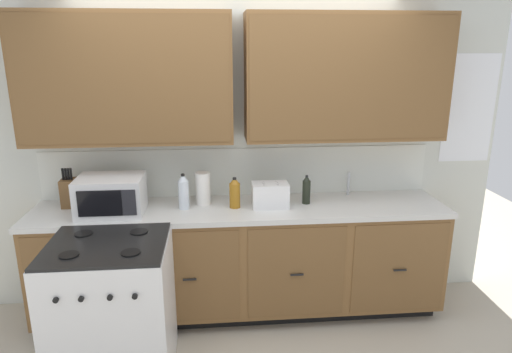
% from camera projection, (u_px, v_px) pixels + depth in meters
% --- Properties ---
extents(ground_plane, '(8.00, 8.00, 0.00)m').
position_uv_depth(ground_plane, '(244.00, 333.00, 3.52)').
color(ground_plane, '#B2A893').
extents(wall_unit, '(4.39, 0.40, 2.51)m').
position_uv_depth(wall_unit, '(239.00, 108.00, 3.54)').
color(wall_unit, silver).
rests_on(wall_unit, ground_plane).
extents(counter_run, '(3.22, 0.64, 0.93)m').
position_uv_depth(counter_run, '(242.00, 259.00, 3.68)').
color(counter_run, black).
rests_on(counter_run, ground_plane).
extents(stove_range, '(0.76, 0.68, 0.95)m').
position_uv_depth(stove_range, '(113.00, 309.00, 3.00)').
color(stove_range, white).
rests_on(stove_range, ground_plane).
extents(microwave, '(0.48, 0.37, 0.28)m').
position_uv_depth(microwave, '(111.00, 195.00, 3.38)').
color(microwave, white).
rests_on(microwave, counter_run).
extents(toaster, '(0.28, 0.18, 0.19)m').
position_uv_depth(toaster, '(270.00, 195.00, 3.53)').
color(toaster, white).
rests_on(toaster, counter_run).
extents(knife_block, '(0.11, 0.14, 0.31)m').
position_uv_depth(knife_block, '(69.00, 192.00, 3.53)').
color(knife_block, brown).
rests_on(knife_block, counter_run).
extents(sink_faucet, '(0.02, 0.02, 0.20)m').
position_uv_depth(sink_faucet, '(348.00, 183.00, 3.81)').
color(sink_faucet, '#B2B5BA').
rests_on(sink_faucet, counter_run).
extents(paper_towel_roll, '(0.12, 0.12, 0.26)m').
position_uv_depth(paper_towel_roll, '(203.00, 189.00, 3.57)').
color(paper_towel_roll, white).
rests_on(paper_towel_roll, counter_run).
extents(bottle_amber, '(0.08, 0.08, 0.24)m').
position_uv_depth(bottle_amber, '(235.00, 193.00, 3.50)').
color(bottle_amber, '#9E6619').
rests_on(bottle_amber, counter_run).
extents(bottle_dark, '(0.06, 0.06, 0.23)m').
position_uv_depth(bottle_dark, '(306.00, 190.00, 3.60)').
color(bottle_dark, black).
rests_on(bottle_dark, counter_run).
extents(bottle_clear, '(0.08, 0.08, 0.28)m').
position_uv_depth(bottle_clear, '(184.00, 192.00, 3.47)').
color(bottle_clear, silver).
rests_on(bottle_clear, counter_run).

